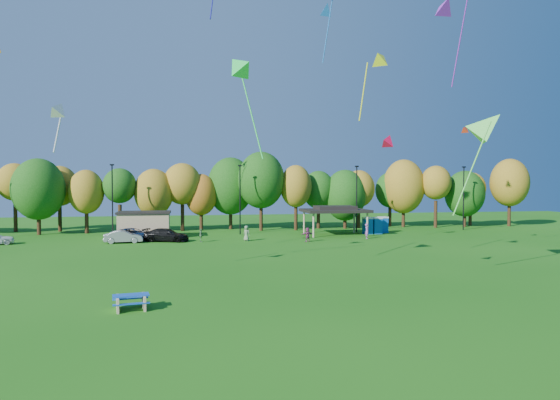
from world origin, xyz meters
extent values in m
plane|color=#19600F|center=(0.00, 0.00, 0.00)|extent=(160.00, 160.00, 0.00)
cylinder|color=black|center=(-28.03, 48.93, 2.06)|extent=(0.50, 0.50, 4.12)
ellipsoid|color=olive|center=(-28.03, 48.93, 6.86)|extent=(4.78, 4.78, 5.18)
cylinder|color=black|center=(-23.75, 44.20, 1.78)|extent=(0.50, 0.50, 3.56)
ellipsoid|color=#144C0F|center=(-23.75, 44.20, 5.94)|extent=(6.62, 6.62, 8.00)
cylinder|color=black|center=(-22.13, 48.25, 1.90)|extent=(0.50, 0.50, 3.79)
ellipsoid|color=olive|center=(-22.13, 48.25, 6.32)|extent=(4.94, 4.94, 5.58)
cylinder|color=black|center=(-18.02, 45.01, 1.67)|extent=(0.50, 0.50, 3.34)
ellipsoid|color=olive|center=(-18.02, 45.01, 5.56)|extent=(4.61, 4.61, 5.88)
cylinder|color=black|center=(-13.72, 44.85, 1.91)|extent=(0.50, 0.50, 3.82)
ellipsoid|color=#144C0F|center=(-13.72, 44.85, 6.36)|extent=(4.43, 4.43, 4.73)
cylinder|color=black|center=(-9.30, 45.50, 1.63)|extent=(0.50, 0.50, 3.25)
ellipsoid|color=olive|center=(-9.30, 45.50, 5.42)|extent=(5.33, 5.33, 6.53)
cylinder|color=black|center=(-5.45, 46.07, 1.98)|extent=(0.50, 0.50, 3.96)
ellipsoid|color=olive|center=(-5.45, 46.07, 6.61)|extent=(5.31, 5.31, 5.82)
cylinder|color=black|center=(-2.85, 46.34, 1.52)|extent=(0.50, 0.50, 3.05)
ellipsoid|color=#995914|center=(-2.85, 46.34, 5.08)|extent=(4.54, 4.54, 5.87)
cylinder|color=black|center=(1.42, 47.53, 1.89)|extent=(0.50, 0.50, 3.77)
ellipsoid|color=#144C0F|center=(1.42, 47.53, 6.29)|extent=(6.69, 6.69, 8.35)
cylinder|color=black|center=(5.46, 44.54, 2.14)|extent=(0.50, 0.50, 4.28)
ellipsoid|color=#144C0F|center=(5.46, 44.54, 7.14)|extent=(6.64, 6.64, 8.01)
cylinder|color=black|center=(10.41, 44.21, 1.88)|extent=(0.50, 0.50, 3.76)
ellipsoid|color=olive|center=(10.41, 44.21, 6.27)|extent=(4.49, 4.49, 6.02)
cylinder|color=black|center=(14.29, 46.25, 1.72)|extent=(0.50, 0.50, 3.43)
ellipsoid|color=#144C0F|center=(14.29, 46.25, 5.72)|extent=(4.77, 4.77, 5.63)
cylinder|color=black|center=(18.11, 45.40, 1.48)|extent=(0.50, 0.50, 2.95)
ellipsoid|color=#144C0F|center=(18.11, 45.40, 4.92)|extent=(6.14, 6.14, 7.54)
cylinder|color=black|center=(20.39, 45.86, 1.76)|extent=(0.50, 0.50, 3.52)
ellipsoid|color=olive|center=(20.39, 45.86, 5.87)|extent=(4.78, 4.78, 5.53)
cylinder|color=black|center=(26.06, 47.51, 1.69)|extent=(0.50, 0.50, 3.39)
ellipsoid|color=#144C0F|center=(26.06, 47.51, 5.64)|extent=(4.54, 4.54, 5.46)
cylinder|color=black|center=(27.70, 46.23, 1.86)|extent=(0.50, 0.50, 3.72)
ellipsoid|color=olive|center=(27.70, 46.23, 6.20)|extent=(6.32, 6.32, 8.24)
cylinder|color=black|center=(31.99, 44.27, 2.03)|extent=(0.50, 0.50, 4.06)
ellipsoid|color=olive|center=(31.99, 44.27, 6.77)|extent=(4.50, 4.50, 5.13)
cylinder|color=black|center=(37.07, 44.81, 1.53)|extent=(0.50, 0.50, 3.05)
ellipsoid|color=#144C0F|center=(37.07, 44.81, 5.09)|extent=(5.97, 5.97, 7.05)
cylinder|color=black|center=(38.98, 46.35, 1.78)|extent=(0.50, 0.50, 3.55)
ellipsoid|color=olive|center=(38.98, 46.35, 5.92)|extent=(4.60, 4.60, 4.99)
cylinder|color=black|center=(44.51, 44.51, 2.03)|extent=(0.50, 0.50, 4.07)
ellipsoid|color=olive|center=(44.51, 44.51, 6.78)|extent=(5.83, 5.83, 7.42)
cylinder|color=black|center=(-14.00, 40.00, 4.50)|extent=(0.16, 0.16, 9.00)
cube|color=black|center=(-14.00, 40.00, 9.00)|extent=(0.50, 0.25, 0.18)
cylinder|color=black|center=(2.00, 40.00, 4.50)|extent=(0.16, 0.16, 9.00)
cube|color=black|center=(2.00, 40.00, 9.00)|extent=(0.50, 0.25, 0.18)
cylinder|color=black|center=(18.00, 40.00, 4.50)|extent=(0.16, 0.16, 9.00)
cube|color=black|center=(18.00, 40.00, 9.00)|extent=(0.50, 0.25, 0.18)
cylinder|color=black|center=(34.00, 40.00, 4.50)|extent=(0.16, 0.16, 9.00)
cube|color=black|center=(34.00, 40.00, 9.00)|extent=(0.50, 0.25, 0.18)
cube|color=tan|center=(-10.00, 38.00, 1.50)|extent=(6.00, 4.00, 3.00)
cube|color=black|center=(-10.00, 38.00, 3.12)|extent=(6.30, 4.30, 0.25)
cylinder|color=tan|center=(10.50, 34.50, 1.50)|extent=(0.24, 0.24, 3.00)
cylinder|color=tan|center=(17.50, 34.50, 1.50)|extent=(0.24, 0.24, 3.00)
cylinder|color=tan|center=(10.50, 39.50, 1.50)|extent=(0.24, 0.24, 3.00)
cylinder|color=tan|center=(17.50, 39.50, 1.50)|extent=(0.24, 0.24, 3.00)
cube|color=black|center=(14.00, 37.00, 3.15)|extent=(8.20, 6.20, 0.35)
cube|color=black|center=(14.00, 37.00, 3.55)|extent=(5.00, 3.50, 0.45)
cube|color=#0D52AE|center=(18.61, 37.35, 1.00)|extent=(1.10, 1.10, 2.00)
cube|color=silver|center=(18.61, 37.35, 2.09)|extent=(1.15, 1.15, 0.18)
cube|color=#0D52AE|center=(19.91, 37.32, 1.00)|extent=(1.10, 1.10, 2.00)
cube|color=silver|center=(19.91, 37.32, 2.09)|extent=(1.15, 1.15, 0.18)
cube|color=#0D52AE|center=(21.21, 38.42, 1.00)|extent=(1.10, 1.10, 2.00)
cube|color=silver|center=(21.21, 38.42, 2.09)|extent=(1.15, 1.15, 0.18)
cube|color=tan|center=(-8.52, 2.28, 0.37)|extent=(0.35, 1.51, 0.75)
cube|color=tan|center=(-7.18, 2.48, 0.37)|extent=(0.35, 1.51, 0.75)
cube|color=blue|center=(-7.85, 2.38, 0.78)|extent=(1.97, 1.05, 0.06)
cube|color=blue|center=(-7.75, 1.74, 0.46)|extent=(1.89, 0.54, 0.05)
cube|color=blue|center=(-7.94, 3.02, 0.46)|extent=(1.89, 0.54, 0.05)
imported|color=gray|center=(-11.87, 33.01, 0.70)|extent=(4.33, 1.77, 1.39)
imported|color=#0B2044|center=(-10.99, 35.03, 0.74)|extent=(5.51, 2.95, 1.47)
imported|color=black|center=(-7.20, 33.56, 0.75)|extent=(5.58, 3.58, 1.50)
imported|color=#69885D|center=(1.93, 32.39, 0.90)|extent=(1.02, 1.03, 1.80)
imported|color=#53824F|center=(-3.31, 32.26, 0.77)|extent=(0.41, 0.92, 1.55)
imported|color=#B357BA|center=(16.50, 31.98, 0.91)|extent=(0.56, 0.74, 1.82)
imported|color=#9B4074|center=(8.69, 30.26, 0.82)|extent=(1.60, 0.99, 1.64)
cone|color=#CADC17|center=(9.47, 10.46, 16.03)|extent=(2.21, 2.25, 1.83)
cylinder|color=#CADC17|center=(8.50, 11.60, 13.78)|extent=(1.25, 1.44, 4.73)
cone|color=purple|center=(17.70, 16.11, 22.44)|extent=(1.88, 2.42, 2.41)
cylinder|color=purple|center=(17.78, 13.71, 18.84)|extent=(0.19, 2.83, 7.55)
cone|color=silver|center=(-12.84, 8.92, 11.48)|extent=(1.57, 1.82, 1.53)
cylinder|color=silver|center=(-13.12, 9.77, 10.13)|extent=(0.45, 1.09, 2.85)
cone|color=#2579F0|center=(8.82, 23.32, 24.01)|extent=(1.70, 2.08, 1.83)
cylinder|color=#2579F0|center=(8.49, 21.55, 21.31)|extent=(0.50, 2.13, 5.67)
cone|color=#1CD244|center=(-1.33, 9.97, 14.93)|extent=(2.82, 2.97, 2.39)
cylinder|color=#1CD244|center=(-0.13, 11.70, 11.78)|extent=(1.50, 2.10, 6.61)
cone|color=red|center=(8.15, 5.96, 9.59)|extent=(1.59, 1.55, 1.26)
cone|color=red|center=(22.34, 20.29, 12.10)|extent=(1.43, 1.38, 1.16)
cone|color=#59E14F|center=(16.65, 7.76, 10.89)|extent=(4.01, 3.61, 3.26)
cylinder|color=#59E14F|center=(14.76, 6.85, 7.74)|extent=(2.28, 1.17, 6.61)
camera|label=1|loc=(-4.90, -25.00, 6.78)|focal=32.00mm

